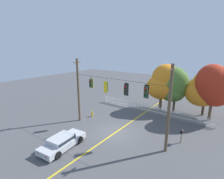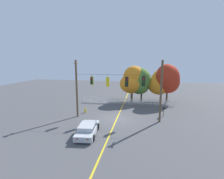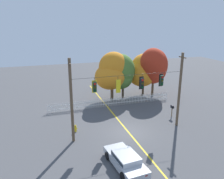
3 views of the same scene
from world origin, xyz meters
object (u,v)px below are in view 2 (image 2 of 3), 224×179
Objects in this scene: autumn_maple_far_west at (168,78)px; traffic_signal_eastbound_side at (108,82)px; roadside_mailbox at (164,109)px; autumn_oak_far_east at (161,82)px; autumn_maple_mid at (140,82)px; autumn_maple_near_fence at (133,81)px; fire_hydrant at (85,110)px; traffic_signal_southbound_primary at (92,81)px; parked_car at (88,129)px; traffic_signal_northbound_primary at (144,81)px; traffic_signal_northbound_secondary at (127,82)px.

traffic_signal_eastbound_side is at bearing -131.92° from autumn_maple_far_west.
autumn_oak_far_east is at bearing 87.37° from roadside_mailbox.
roadside_mailbox is at bearing 16.43° from traffic_signal_eastbound_side.
autumn_maple_mid reaches higher than traffic_signal_eastbound_side.
autumn_maple_far_west is (6.19, -0.17, 0.57)m from autumn_maple_near_fence.
fire_hydrant is at bearing -128.15° from autumn_maple_near_fence.
traffic_signal_southbound_primary is 0.31× the size of parked_car.
traffic_signal_southbound_primary is 1.92× the size of fire_hydrant.
autumn_maple_near_fence is 6.22m from autumn_maple_far_west.
traffic_signal_eastbound_side is 0.25× the size of autumn_oak_far_east.
autumn_maple_mid is at bearing 93.22° from traffic_signal_northbound_primary.
traffic_signal_northbound_secondary is (4.59, 0.00, -0.04)m from traffic_signal_southbound_primary.
fire_hydrant is 0.54× the size of roadside_mailbox.
traffic_signal_northbound_secondary is at bearing 55.31° from parked_car.
traffic_signal_southbound_primary is 6.82m from parked_car.
parked_car is (-3.70, -15.01, -3.31)m from autumn_maple_near_fence.
autumn_maple_mid reaches higher than autumn_oak_far_east.
traffic_signal_southbound_primary is 0.93× the size of traffic_signal_northbound_secondary.
autumn_maple_near_fence is 4.90× the size of roadside_mailbox.
parked_car is 7.37m from fire_hydrant.
parked_car is (-1.12, -5.07, -4.32)m from traffic_signal_eastbound_side.
fire_hydrant is (-6.23, 1.76, -4.61)m from traffic_signal_northbound_secondary.
autumn_maple_far_west is (8.77, 9.77, -0.43)m from traffic_signal_eastbound_side.
traffic_signal_eastbound_side reaches higher than roadside_mailbox.
traffic_signal_southbound_primary is 1.03× the size of roadside_mailbox.
autumn_maple_near_fence is (-1.91, 9.92, -1.17)m from traffic_signal_northbound_primary.
traffic_signal_southbound_primary is 11.06m from autumn_maple_near_fence.
traffic_signal_southbound_primary is 10.54m from roadside_mailbox.
autumn_maple_mid reaches higher than parked_car.
autumn_maple_mid reaches higher than traffic_signal_southbound_primary.
traffic_signal_southbound_primary is at bearing -179.99° from traffic_signal_northbound_primary.
traffic_signal_eastbound_side is 0.22× the size of autumn_maple_far_west.
traffic_signal_eastbound_side is at bearing 77.54° from parked_car.
autumn_maple_far_west is (4.28, 9.75, -0.59)m from traffic_signal_northbound_primary.
parked_car is (1.06, -5.09, -4.41)m from traffic_signal_southbound_primary.
parked_car is at bearing -102.46° from traffic_signal_eastbound_side.
traffic_signal_northbound_primary is at bearing -113.71° from autumn_maple_far_west.
autumn_maple_far_west reaches higher than autumn_oak_far_east.
traffic_signal_northbound_secondary is at bearing -123.15° from autumn_maple_far_west.
roadside_mailbox is (2.88, 2.15, -3.97)m from traffic_signal_northbound_primary.
traffic_signal_southbound_primary is at bearing 179.50° from traffic_signal_eastbound_side.
traffic_signal_northbound_primary is 1.90× the size of fire_hydrant.
autumn_maple_mid is at bearing 59.02° from traffic_signal_southbound_primary.
parked_car is (-3.52, -5.09, -4.37)m from traffic_signal_northbound_secondary.
traffic_signal_eastbound_side is 4.49m from traffic_signal_northbound_primary.
autumn_maple_far_west is at bearing -4.85° from autumn_maple_mid.
fire_hydrant is at bearing -142.03° from autumn_oak_far_east.
autumn_oak_far_east reaches higher than traffic_signal_eastbound_side.
traffic_signal_northbound_primary is 0.30× the size of parked_car.
roadside_mailbox is at bearing 36.76° from traffic_signal_northbound_primary.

